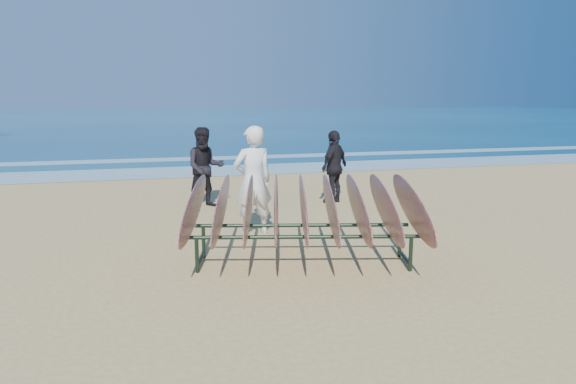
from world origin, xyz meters
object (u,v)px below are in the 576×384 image
at_px(surfboard_rack, 303,208).
at_px(person_dark_b, 334,167).
at_px(person_white, 253,181).
at_px(person_dark_a, 205,168).

height_order(surfboard_rack, person_dark_b, person_dark_b).
distance_m(surfboard_rack, person_dark_b, 4.50).
bearing_deg(person_white, person_dark_b, -145.69).
distance_m(surfboard_rack, person_white, 1.86).
height_order(surfboard_rack, person_dark_a, person_dark_a).
relative_size(person_dark_a, person_dark_b, 1.06).
relative_size(surfboard_rack, person_dark_a, 2.10).
xyz_separation_m(person_white, person_dark_a, (-0.59, 2.52, -0.08)).
distance_m(person_white, person_dark_a, 2.59).
distance_m(person_dark_a, person_dark_b, 2.90).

